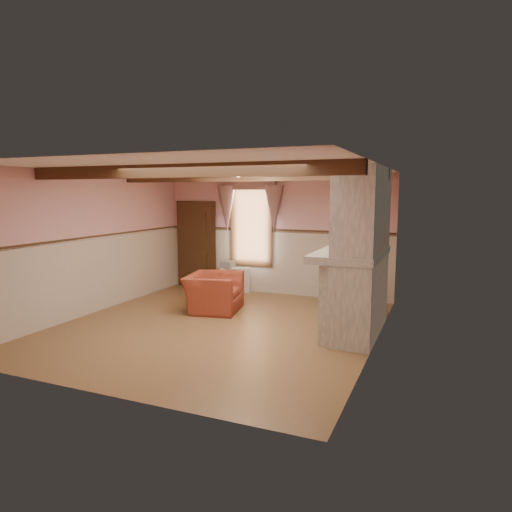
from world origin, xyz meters
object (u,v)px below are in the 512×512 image
at_px(mantel_clock, 357,241).
at_px(oil_lamp, 356,240).
at_px(side_table, 227,280).
at_px(radiator, 235,280).
at_px(armchair, 214,292).
at_px(bowl, 349,249).

xyz_separation_m(mantel_clock, oil_lamp, (0.00, -0.17, 0.04)).
bearing_deg(side_table, radiator, 0.00).
relative_size(radiator, oil_lamp, 2.50).
xyz_separation_m(armchair, oil_lamp, (2.83, 0.01, 1.18)).
distance_m(radiator, oil_lamp, 3.80).
bearing_deg(bowl, radiator, 144.18).
bearing_deg(radiator, bowl, -55.70).
bearing_deg(mantel_clock, radiator, 154.19).
xyz_separation_m(side_table, oil_lamp, (3.37, -1.70, 1.29)).
height_order(armchair, radiator, armchair).
bearing_deg(oil_lamp, bowl, -90.00).
bearing_deg(radiator, armchair, -98.93).
height_order(radiator, mantel_clock, mantel_clock).
xyz_separation_m(armchair, radiator, (-0.33, 1.71, -0.08)).
bearing_deg(radiator, oil_lamp, -48.19).
bearing_deg(oil_lamp, armchair, -179.74).
relative_size(armchair, bowl, 3.15).
bearing_deg(side_table, oil_lamp, -26.80).
distance_m(armchair, oil_lamp, 3.06).
xyz_separation_m(side_table, bowl, (3.37, -2.28, 1.19)).
bearing_deg(oil_lamp, side_table, 153.20).
distance_m(side_table, bowl, 4.24).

